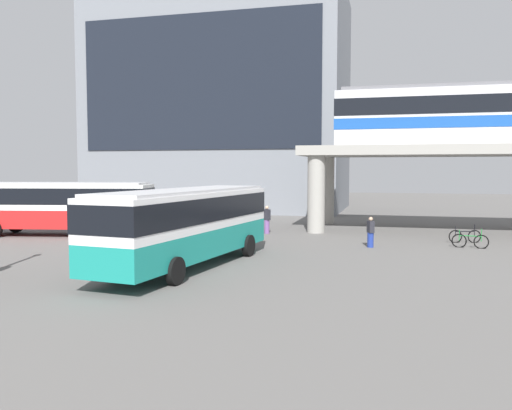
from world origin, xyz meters
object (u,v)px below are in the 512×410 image
bus_main (187,219)px  bicycle_black (465,236)px  train (501,114)px  bus_secondary (60,203)px  pedestrian_near_building (267,220)px  station_building (223,104)px  pedestrian_by_bike_rack (371,233)px  bicycle_green (470,241)px

bus_main → bicycle_black: size_ratio=6.47×
train → bicycle_black: 9.26m
bus_secondary → pedestrian_near_building: bus_secondary is taller
bus_secondary → station_building: bearing=83.7°
bus_main → bicycle_black: bearing=41.5°
bus_secondary → pedestrian_near_building: bearing=18.4°
bus_secondary → pedestrian_by_bike_rack: bearing=-1.2°
pedestrian_by_bike_rack → pedestrian_near_building: size_ratio=0.90×
bus_main → bus_secondary: (-11.41, 7.96, 0.00)m
pedestrian_by_bike_rack → bicycle_green: bearing=11.7°
bus_secondary → pedestrian_by_bike_rack: (18.48, -0.38, -1.26)m
train → pedestrian_by_bike_rack: (-7.54, -8.41, -6.72)m
bus_main → pedestrian_by_bike_rack: 10.44m
bicycle_black → pedestrian_by_bike_rack: 5.83m
station_building → train: size_ratio=1.20×
bicycle_green → pedestrian_by_bike_rack: size_ratio=1.13×
train → bus_main: (-14.60, -15.99, -5.47)m
station_building → bus_main: 34.28m
pedestrian_by_bike_rack → pedestrian_near_building: (-6.51, 4.37, 0.09)m
bicycle_black → bus_secondary: bearing=-173.5°
station_building → pedestrian_near_building: bearing=-65.1°
train → pedestrian_by_bike_rack: 13.14m
bus_main → pedestrian_by_bike_rack: bus_main is taller
bicycle_black → station_building: bearing=134.2°
station_building → bicycle_black: (20.78, -21.34, -10.33)m
bus_secondary → bicycle_black: (23.43, 2.67, -1.63)m
station_building → pedestrian_near_building: 24.20m
train → bus_secondary: train is taller
bus_main → pedestrian_by_bike_rack: (7.07, 7.58, -1.26)m
bus_main → bus_secondary: same height
bicycle_black → bicycle_green: bearing=-90.1°
bus_main → pedestrian_near_building: 12.02m
station_building → bicycle_green: 32.94m
bus_main → bicycle_black: (12.02, 10.64, -1.63)m
bus_main → pedestrian_near_building: size_ratio=6.46×
station_building → pedestrian_by_bike_rack: (15.82, -24.40, -9.96)m
station_building → pedestrian_by_bike_rack: bearing=-57.0°
bus_main → train: bearing=47.6°
pedestrian_near_building → pedestrian_by_bike_rack: bearing=-33.8°
bicycle_black → pedestrian_near_building: pedestrian_near_building is taller
bicycle_green → pedestrian_by_bike_rack: (-4.95, -1.03, 0.37)m
train → pedestrian_near_building: train is taller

